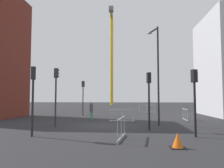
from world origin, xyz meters
name	(u,v)px	position (x,y,z in m)	size (l,w,h in m)	color
ground	(104,126)	(0.00, 0.00, 0.00)	(160.00, 160.00, 0.00)	#28282B
construction_crane	(112,46)	(-3.11, 44.77, 17.17)	(2.07, 18.57, 26.15)	yellow
streetlamp_tall	(157,68)	(4.09, 0.58, 4.43)	(0.80, 1.44, 7.62)	#232326
traffic_light_corner	(33,89)	(-3.33, -4.80, 2.56)	(0.32, 0.39, 3.79)	#232326
traffic_light_verge	(83,92)	(-3.54, 8.72, 2.73)	(0.37, 0.37, 4.07)	#2D2D30
traffic_light_near	(149,91)	(3.22, -1.88, 2.54)	(0.30, 0.39, 3.76)	black
traffic_light_crosswalk	(195,91)	(5.45, -4.25, 2.45)	(0.39, 0.34, 3.62)	black
traffic_light_median	(56,88)	(-3.39, -0.98, 2.83)	(0.39, 0.34, 4.24)	#2D2D30
pedestrian_walking	(91,110)	(-1.56, 3.39, 0.98)	(0.34, 0.34, 1.68)	#2D844C
safety_barrier_mid_span	(122,115)	(1.28, 2.49, 0.56)	(2.16, 0.06, 1.08)	#B2B5BA
safety_barrier_rear	(121,128)	(1.51, -5.20, 0.56)	(0.35, 2.36, 1.08)	gray
safety_barrier_right_run	(147,109)	(4.34, 13.61, 0.56)	(2.30, 0.34, 1.08)	#B2B5BA
safety_barrier_front	(185,114)	(7.00, 3.95, 0.56)	(0.18, 2.18, 1.08)	#B2B5BA
traffic_cone_striped	(178,141)	(3.92, -6.84, 0.29)	(0.63, 0.63, 0.63)	black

